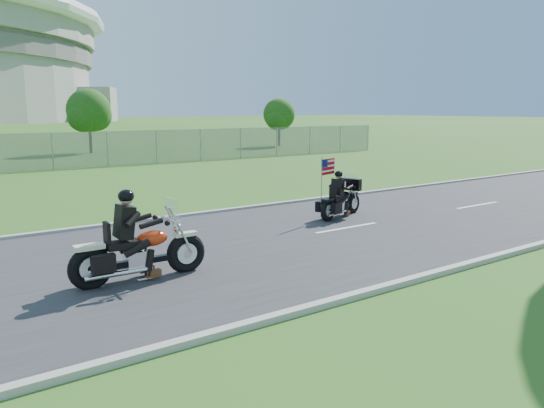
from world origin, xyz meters
TOP-DOWN VIEW (x-y plane):
  - ground at (0.00, 0.00)m, footprint 420.00×420.00m
  - road at (0.00, 0.00)m, footprint 120.00×8.00m
  - curb_north at (0.00, 4.05)m, footprint 120.00×0.18m
  - curb_south at (0.00, -4.05)m, footprint 120.00×0.18m
  - tree_fence_near at (6.04, 30.04)m, footprint 3.52×3.28m
  - tree_fence_far at (22.04, 28.03)m, footprint 3.08×2.87m
  - motorcycle_lead at (-2.32, -1.00)m, footprint 2.69×0.67m
  - motorcycle_follow at (4.92, 1.26)m, footprint 2.11×1.01m

SIDE VIEW (x-z plane):
  - ground at x=0.00m, z-range 0.00..0.00m
  - road at x=0.00m, z-range 0.00..0.04m
  - curb_north at x=0.00m, z-range -0.01..0.11m
  - curb_south at x=0.00m, z-range -0.01..0.11m
  - motorcycle_follow at x=4.92m, z-range -0.40..1.40m
  - motorcycle_lead at x=-2.32m, z-range -0.34..1.48m
  - tree_fence_far at x=22.04m, z-range 0.54..4.74m
  - tree_fence_near at x=6.04m, z-range 0.60..5.35m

